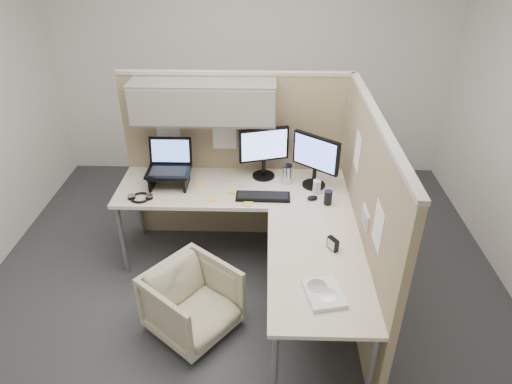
{
  "coord_description": "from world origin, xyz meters",
  "views": [
    {
      "loc": [
        0.19,
        -2.86,
        2.73
      ],
      "look_at": [
        0.1,
        0.25,
        0.85
      ],
      "focal_mm": 32.0,
      "sensor_mm": 36.0,
      "label": 1
    }
  ],
  "objects_px": {
    "keyboard": "(263,197)",
    "desk": "(259,218)",
    "office_chair": "(192,299)",
    "monitor_left": "(264,149)"
  },
  "relations": [
    {
      "from": "monitor_left",
      "to": "keyboard",
      "type": "relative_size",
      "value": 1.04
    },
    {
      "from": "monitor_left",
      "to": "keyboard",
      "type": "distance_m",
      "value": 0.45
    },
    {
      "from": "desk",
      "to": "keyboard",
      "type": "relative_size",
      "value": 4.46
    },
    {
      "from": "office_chair",
      "to": "monitor_left",
      "type": "bearing_deg",
      "value": 14.11
    },
    {
      "from": "desk",
      "to": "office_chair",
      "type": "xyz_separation_m",
      "value": [
        -0.48,
        -0.52,
        -0.39
      ]
    },
    {
      "from": "desk",
      "to": "monitor_left",
      "type": "height_order",
      "value": "monitor_left"
    },
    {
      "from": "office_chair",
      "to": "keyboard",
      "type": "height_order",
      "value": "keyboard"
    },
    {
      "from": "office_chair",
      "to": "monitor_left",
      "type": "height_order",
      "value": "monitor_left"
    },
    {
      "from": "keyboard",
      "to": "desk",
      "type": "bearing_deg",
      "value": -96.45
    },
    {
      "from": "desk",
      "to": "keyboard",
      "type": "bearing_deg",
      "value": 82.63
    }
  ]
}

